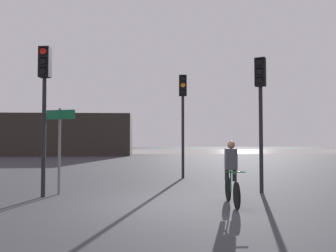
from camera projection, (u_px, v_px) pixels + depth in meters
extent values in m
plane|color=#333338|center=(159.00, 205.00, 8.30)|extent=(120.00, 120.00, 0.00)
cube|color=#9E937F|center=(152.00, 151.00, 43.83)|extent=(80.00, 16.00, 0.01)
cube|color=#2D2823|center=(57.00, 135.00, 33.40)|extent=(15.13, 4.00, 4.19)
cylinder|color=black|center=(44.00, 137.00, 9.47)|extent=(0.12, 0.12, 3.46)
cube|color=black|center=(45.00, 62.00, 9.55)|extent=(0.35, 0.28, 0.90)
cylinder|color=red|center=(43.00, 51.00, 9.43)|extent=(0.19, 0.05, 0.19)
cube|color=black|center=(43.00, 47.00, 9.41)|extent=(0.20, 0.14, 0.02)
cylinder|color=black|center=(43.00, 61.00, 9.42)|extent=(0.19, 0.05, 0.19)
cube|color=black|center=(43.00, 57.00, 9.40)|extent=(0.20, 0.14, 0.02)
cylinder|color=black|center=(43.00, 71.00, 9.41)|extent=(0.19, 0.05, 0.19)
cube|color=black|center=(42.00, 67.00, 9.39)|extent=(0.20, 0.14, 0.02)
cylinder|color=black|center=(261.00, 139.00, 10.22)|extent=(0.12, 0.12, 3.33)
cube|color=black|center=(260.00, 72.00, 10.30)|extent=(0.40, 0.37, 0.90)
cylinder|color=black|center=(259.00, 62.00, 10.19)|extent=(0.18, 0.12, 0.19)
cube|color=black|center=(259.00, 58.00, 10.18)|extent=(0.22, 0.20, 0.02)
cylinder|color=black|center=(259.00, 71.00, 10.18)|extent=(0.18, 0.12, 0.19)
cube|color=black|center=(259.00, 68.00, 10.17)|extent=(0.22, 0.20, 0.02)
cylinder|color=black|center=(259.00, 81.00, 10.17)|extent=(0.18, 0.12, 0.19)
cube|color=black|center=(259.00, 77.00, 10.16)|extent=(0.22, 0.20, 0.02)
cylinder|color=black|center=(183.00, 137.00, 14.00)|extent=(0.12, 0.12, 3.52)
cube|color=black|center=(183.00, 86.00, 14.09)|extent=(0.33, 0.25, 0.90)
cylinder|color=black|center=(183.00, 78.00, 13.97)|extent=(0.19, 0.04, 0.19)
cube|color=black|center=(183.00, 76.00, 13.95)|extent=(0.19, 0.13, 0.02)
cylinder|color=orange|center=(183.00, 85.00, 13.96)|extent=(0.19, 0.04, 0.19)
cube|color=black|center=(183.00, 82.00, 13.94)|extent=(0.19, 0.13, 0.02)
cylinder|color=black|center=(183.00, 92.00, 13.94)|extent=(0.19, 0.04, 0.19)
cube|color=black|center=(183.00, 89.00, 13.93)|extent=(0.19, 0.13, 0.02)
cylinder|color=slate|center=(59.00, 151.00, 9.93)|extent=(0.08, 0.08, 2.60)
cube|color=#116038|center=(59.00, 115.00, 9.92)|extent=(1.05, 0.38, 0.28)
cylinder|color=black|center=(237.00, 196.00, 7.75)|extent=(0.07, 0.66, 0.66)
cylinder|color=black|center=(228.00, 189.00, 8.80)|extent=(0.07, 0.66, 0.66)
cylinder|color=#1E592D|center=(232.00, 172.00, 8.29)|extent=(0.08, 0.84, 0.04)
cylinder|color=#1E592D|center=(231.00, 180.00, 8.43)|extent=(0.04, 0.04, 0.55)
cylinder|color=#1E592D|center=(236.00, 172.00, 7.82)|extent=(0.46, 0.05, 0.03)
cylinder|color=black|center=(227.00, 170.00, 8.44)|extent=(0.11, 0.11, 0.60)
cylinder|color=black|center=(235.00, 170.00, 8.45)|extent=(0.11, 0.11, 0.60)
cube|color=#3F3F47|center=(231.00, 159.00, 8.40)|extent=(0.31, 0.21, 0.54)
sphere|color=#846047|center=(231.00, 145.00, 8.39)|extent=(0.20, 0.20, 0.20)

